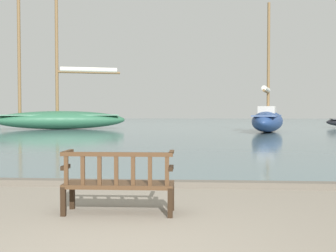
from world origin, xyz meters
The scene contains 6 objects.
ground_plane centered at (0.00, 0.00, 0.00)m, with size 160.00×160.00×0.00m, color gray.
harbor_water centered at (0.00, 44.00, 0.04)m, with size 100.00×80.00×0.08m, color slate.
quay_edge_kerb centered at (0.00, 3.85, 0.06)m, with size 40.00×0.30×0.12m, color #675F54.
park_bench centered at (-0.26, 1.59, 0.47)m, with size 1.61×0.54×0.92m.
sailboat_nearest_starboard centered at (5.77, 25.29, 0.95)m, with size 3.88×8.21×9.02m.
sailboat_nearest_port centered at (-10.21, 28.96, 1.13)m, with size 10.74×5.65×13.74m.
Camera 1 is at (0.88, -4.45, 1.49)m, focal length 45.00 mm.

